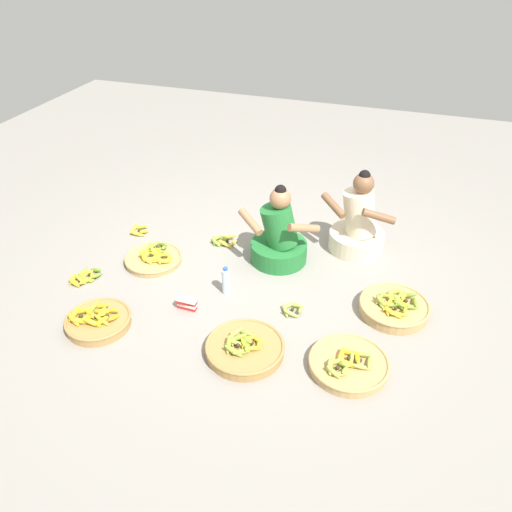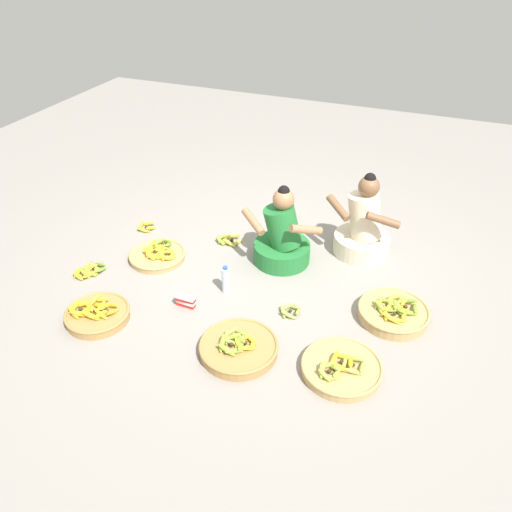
{
  "view_description": "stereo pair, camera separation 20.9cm",
  "coord_description": "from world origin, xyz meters",
  "px_view_note": "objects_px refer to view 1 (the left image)",
  "views": [
    {
      "loc": [
        1.1,
        -3.47,
        2.71
      ],
      "look_at": [
        0.0,
        -0.2,
        0.35
      ],
      "focal_mm": 35.71,
      "sensor_mm": 36.0,
      "label": 1
    },
    {
      "loc": [
        1.29,
        -3.4,
        2.71
      ],
      "look_at": [
        0.0,
        -0.2,
        0.35
      ],
      "focal_mm": 35.71,
      "sensor_mm": 36.0,
      "label": 2
    }
  ],
  "objects_px": {
    "loose_bananas_near_bicycle": "(292,309)",
    "loose_bananas_mid_left": "(223,241)",
    "water_bottle": "(226,281)",
    "banana_basket_back_left": "(98,320)",
    "loose_bananas_front_left": "(139,230)",
    "banana_basket_front_center": "(394,307)",
    "banana_basket_near_vendor": "(154,258)",
    "packet_carton_stack": "(187,303)",
    "loose_bananas_back_right": "(85,277)",
    "banana_basket_front_right": "(245,348)",
    "banana_basket_back_center": "(348,364)",
    "vendor_woman_behind": "(358,225)",
    "vendor_woman_front": "(279,238)"
  },
  "relations": [
    {
      "from": "vendor_woman_behind",
      "to": "banana_basket_front_right",
      "type": "distance_m",
      "value": 1.76
    },
    {
      "from": "vendor_woman_front",
      "to": "loose_bananas_near_bicycle",
      "type": "bearing_deg",
      "value": -64.99
    },
    {
      "from": "banana_basket_near_vendor",
      "to": "banana_basket_back_left",
      "type": "bearing_deg",
      "value": -90.23
    },
    {
      "from": "banana_basket_near_vendor",
      "to": "banana_basket_back_center",
      "type": "distance_m",
      "value": 2.08
    },
    {
      "from": "banana_basket_back_left",
      "to": "loose_bananas_front_left",
      "type": "height_order",
      "value": "banana_basket_back_left"
    },
    {
      "from": "vendor_woman_behind",
      "to": "loose_bananas_front_left",
      "type": "distance_m",
      "value": 2.17
    },
    {
      "from": "packet_carton_stack",
      "to": "loose_bananas_front_left",
      "type": "bearing_deg",
      "value": 136.0
    },
    {
      "from": "loose_bananas_mid_left",
      "to": "water_bottle",
      "type": "height_order",
      "value": "water_bottle"
    },
    {
      "from": "vendor_woman_behind",
      "to": "packet_carton_stack",
      "type": "bearing_deg",
      "value": -130.82
    },
    {
      "from": "vendor_woman_front",
      "to": "banana_basket_front_right",
      "type": "height_order",
      "value": "vendor_woman_front"
    },
    {
      "from": "loose_bananas_front_left",
      "to": "vendor_woman_front",
      "type": "bearing_deg",
      "value": -0.35
    },
    {
      "from": "banana_basket_front_center",
      "to": "banana_basket_near_vendor",
      "type": "height_order",
      "value": "banana_basket_front_center"
    },
    {
      "from": "vendor_woman_front",
      "to": "banana_basket_back_left",
      "type": "xyz_separation_m",
      "value": [
        -1.09,
        -1.32,
        -0.19
      ]
    },
    {
      "from": "banana_basket_near_vendor",
      "to": "loose_bananas_mid_left",
      "type": "relative_size",
      "value": 2.08
    },
    {
      "from": "banana_basket_front_right",
      "to": "vendor_woman_front",
      "type": "bearing_deg",
      "value": 94.95
    },
    {
      "from": "vendor_woman_front",
      "to": "banana_basket_near_vendor",
      "type": "height_order",
      "value": "vendor_woman_front"
    },
    {
      "from": "vendor_woman_front",
      "to": "loose_bananas_back_right",
      "type": "xyz_separation_m",
      "value": [
        -1.53,
        -0.84,
        -0.21
      ]
    },
    {
      "from": "loose_bananas_near_bicycle",
      "to": "water_bottle",
      "type": "height_order",
      "value": "water_bottle"
    },
    {
      "from": "banana_basket_front_right",
      "to": "water_bottle",
      "type": "bearing_deg",
      "value": 121.8
    },
    {
      "from": "banana_basket_back_center",
      "to": "banana_basket_front_right",
      "type": "bearing_deg",
      "value": -173.08
    },
    {
      "from": "banana_basket_back_left",
      "to": "banana_basket_near_vendor",
      "type": "relative_size",
      "value": 0.98
    },
    {
      "from": "vendor_woman_front",
      "to": "banana_basket_front_center",
      "type": "bearing_deg",
      "value": -21.34
    },
    {
      "from": "vendor_woman_behind",
      "to": "banana_basket_back_center",
      "type": "height_order",
      "value": "vendor_woman_behind"
    },
    {
      "from": "loose_bananas_front_left",
      "to": "banana_basket_front_right",
      "type": "bearing_deg",
      "value": -38.42
    },
    {
      "from": "banana_basket_front_right",
      "to": "loose_bananas_front_left",
      "type": "xyz_separation_m",
      "value": [
        -1.58,
        1.25,
        -0.02
      ]
    },
    {
      "from": "vendor_woman_behind",
      "to": "water_bottle",
      "type": "height_order",
      "value": "vendor_woman_behind"
    },
    {
      "from": "packet_carton_stack",
      "to": "loose_bananas_back_right",
      "type": "bearing_deg",
      "value": 175.5
    },
    {
      "from": "vendor_woman_front",
      "to": "banana_basket_back_center",
      "type": "xyz_separation_m",
      "value": [
        0.86,
        -1.15,
        -0.2
      ]
    },
    {
      "from": "loose_bananas_front_left",
      "to": "packet_carton_stack",
      "type": "bearing_deg",
      "value": -44.0
    },
    {
      "from": "water_bottle",
      "to": "packet_carton_stack",
      "type": "distance_m",
      "value": 0.38
    },
    {
      "from": "banana_basket_front_center",
      "to": "loose_bananas_near_bicycle",
      "type": "bearing_deg",
      "value": -162.34
    },
    {
      "from": "banana_basket_back_left",
      "to": "banana_basket_back_center",
      "type": "relative_size",
      "value": 0.89
    },
    {
      "from": "loose_bananas_mid_left",
      "to": "loose_bananas_back_right",
      "type": "height_order",
      "value": "loose_bananas_mid_left"
    },
    {
      "from": "water_bottle",
      "to": "packet_carton_stack",
      "type": "xyz_separation_m",
      "value": [
        -0.22,
        -0.31,
        -0.06
      ]
    },
    {
      "from": "banana_basket_near_vendor",
      "to": "loose_bananas_back_right",
      "type": "relative_size",
      "value": 1.83
    },
    {
      "from": "vendor_woman_behind",
      "to": "loose_bananas_back_right",
      "type": "height_order",
      "value": "vendor_woman_behind"
    },
    {
      "from": "banana_basket_back_center",
      "to": "loose_bananas_front_left",
      "type": "distance_m",
      "value": 2.6
    },
    {
      "from": "loose_bananas_back_right",
      "to": "water_bottle",
      "type": "distance_m",
      "value": 1.28
    },
    {
      "from": "loose_bananas_near_bicycle",
      "to": "banana_basket_near_vendor",
      "type": "bearing_deg",
      "value": 168.92
    },
    {
      "from": "banana_basket_back_center",
      "to": "loose_bananas_near_bicycle",
      "type": "xyz_separation_m",
      "value": [
        -0.54,
        0.47,
        -0.02
      ]
    },
    {
      "from": "banana_basket_front_center",
      "to": "loose_bananas_near_bicycle",
      "type": "distance_m",
      "value": 0.82
    },
    {
      "from": "water_bottle",
      "to": "banana_basket_front_center",
      "type": "bearing_deg",
      "value": 7.65
    },
    {
      "from": "loose_bananas_near_bicycle",
      "to": "loose_bananas_mid_left",
      "type": "xyz_separation_m",
      "value": [
        -0.91,
        0.78,
        0.0
      ]
    },
    {
      "from": "vendor_woman_front",
      "to": "banana_basket_front_center",
      "type": "xyz_separation_m",
      "value": [
        1.1,
        -0.43,
        -0.18
      ]
    },
    {
      "from": "banana_basket_front_center",
      "to": "banana_basket_front_right",
      "type": "distance_m",
      "value": 1.28
    },
    {
      "from": "banana_basket_back_center",
      "to": "loose_bananas_front_left",
      "type": "height_order",
      "value": "banana_basket_back_center"
    },
    {
      "from": "banana_basket_front_center",
      "to": "vendor_woman_behind",
      "type": "bearing_deg",
      "value": 118.01
    },
    {
      "from": "vendor_woman_behind",
      "to": "banana_basket_front_right",
      "type": "xyz_separation_m",
      "value": [
        -0.54,
        -1.66,
        -0.21
      ]
    },
    {
      "from": "banana_basket_front_center",
      "to": "loose_bananas_near_bicycle",
      "type": "height_order",
      "value": "banana_basket_front_center"
    },
    {
      "from": "vendor_woman_behind",
      "to": "water_bottle",
      "type": "distance_m",
      "value": 1.39
    }
  ]
}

